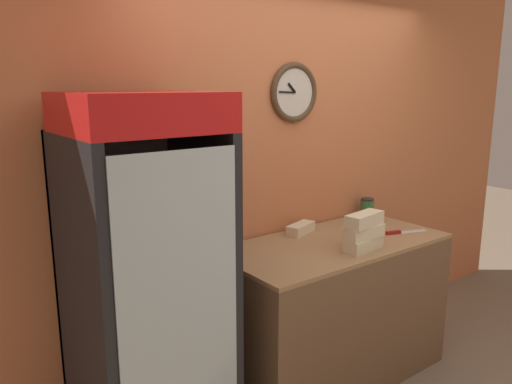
% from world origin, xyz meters
% --- Properties ---
extents(wall_back, '(5.20, 0.10, 2.70)m').
position_xyz_m(wall_back, '(-0.00, 1.34, 1.35)').
color(wall_back, '#D17547').
rests_on(wall_back, ground_plane).
extents(prep_counter, '(1.52, 0.74, 0.94)m').
position_xyz_m(prep_counter, '(0.00, 0.92, 0.47)').
color(prep_counter, brown).
rests_on(prep_counter, ground_plane).
extents(beverage_cooler, '(0.68, 0.70, 1.89)m').
position_xyz_m(beverage_cooler, '(-1.28, 0.99, 1.03)').
color(beverage_cooler, black).
rests_on(beverage_cooler, ground_plane).
extents(sandwich_stack_bottom, '(0.28, 0.13, 0.08)m').
position_xyz_m(sandwich_stack_bottom, '(0.02, 0.69, 0.98)').
color(sandwich_stack_bottom, beige).
rests_on(sandwich_stack_bottom, prep_counter).
extents(sandwich_stack_middle, '(0.28, 0.11, 0.08)m').
position_xyz_m(sandwich_stack_middle, '(0.02, 0.69, 1.05)').
color(sandwich_stack_middle, beige).
rests_on(sandwich_stack_middle, sandwich_stack_bottom).
extents(sandwich_stack_top, '(0.29, 0.14, 0.08)m').
position_xyz_m(sandwich_stack_top, '(0.02, 0.69, 1.13)').
color(sandwich_stack_top, beige).
rests_on(sandwich_stack_top, sandwich_stack_middle).
extents(sandwich_flat_left, '(0.25, 0.16, 0.07)m').
position_xyz_m(sandwich_flat_left, '(-0.05, 1.18, 0.97)').
color(sandwich_flat_left, beige).
rests_on(sandwich_flat_left, prep_counter).
extents(chefs_knife, '(0.31, 0.13, 0.02)m').
position_xyz_m(chefs_knife, '(0.49, 0.77, 0.95)').
color(chefs_knife, silver).
rests_on(chefs_knife, prep_counter).
extents(condiment_jar, '(0.10, 0.10, 0.14)m').
position_xyz_m(condiment_jar, '(0.66, 1.21, 1.01)').
color(condiment_jar, '#336B38').
rests_on(condiment_jar, prep_counter).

